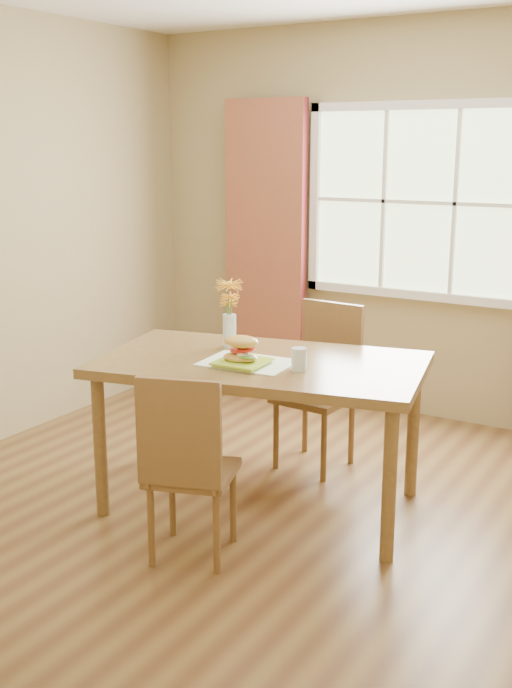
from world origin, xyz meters
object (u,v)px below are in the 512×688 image
(chair_far, at_px, (322,377))
(croissant_sandwich, at_px, (241,349))
(chair_near, at_px, (187,460))
(flower_vase, at_px, (229,307))
(dining_table, at_px, (261,375))
(water_glass, at_px, (299,360))

(chair_far, xyz_separation_m, croissant_sandwich, (-0.04, -0.85, 0.36))
(chair_near, bearing_deg, croissant_sandwich, 77.07)
(chair_far, height_order, flower_vase, flower_vase)
(dining_table, relative_size, water_glass, 15.95)
(water_glass, height_order, flower_vase, flower_vase)
(dining_table, distance_m, flower_vase, 0.44)
(dining_table, height_order, chair_far, chair_far)
(chair_near, height_order, chair_far, chair_far)
(water_glass, bearing_deg, flower_vase, 158.40)
(croissant_sandwich, relative_size, flower_vase, 0.54)
(chair_far, distance_m, flower_vase, 0.81)
(croissant_sandwich, bearing_deg, dining_table, 68.71)
(water_glass, bearing_deg, croissant_sandwich, -166.04)
(chair_near, xyz_separation_m, flower_vase, (-0.31, 0.84, 0.53))
(dining_table, xyz_separation_m, chair_near, (0.03, -0.70, -0.22))
(dining_table, bearing_deg, flower_vase, 141.27)
(chair_far, xyz_separation_m, flower_vase, (-0.29, -0.56, 0.50))
(dining_table, bearing_deg, croissant_sandwich, -114.11)
(chair_far, bearing_deg, water_glass, -67.87)
(croissant_sandwich, bearing_deg, chair_far, 78.02)
(chair_near, relative_size, water_glass, 8.05)
(croissant_sandwich, relative_size, water_glass, 1.79)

